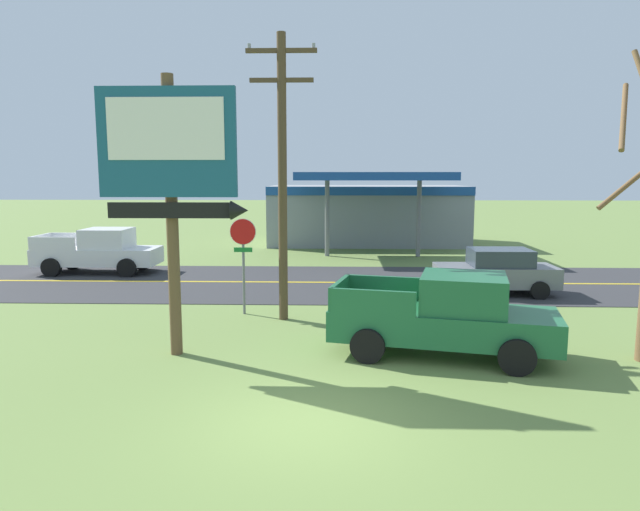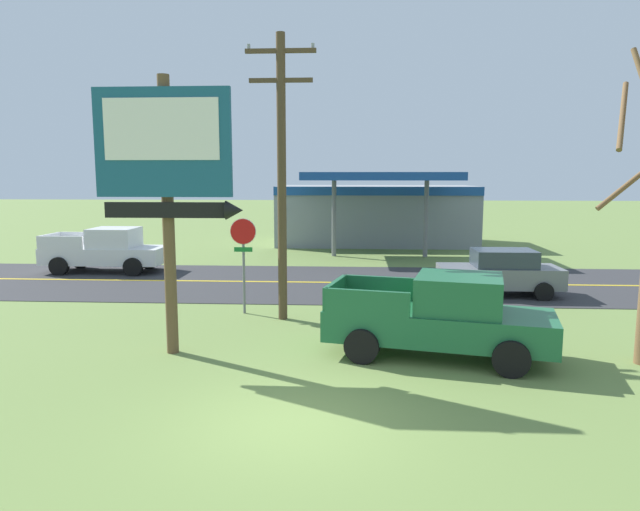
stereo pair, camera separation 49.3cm
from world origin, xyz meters
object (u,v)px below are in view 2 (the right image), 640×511
at_px(stop_sign, 243,249).
at_px(pickup_green_parked_on_lawn, 441,317).
at_px(gas_station, 376,213).
at_px(motel_sign, 167,168).
at_px(utility_pole, 282,170).
at_px(car_grey_near_lane, 500,272).
at_px(pickup_white_on_road, 107,250).

height_order(stop_sign, pickup_green_parked_on_lawn, stop_sign).
bearing_deg(gas_station, pickup_green_parked_on_lawn, -88.23).
relative_size(motel_sign, utility_pole, 0.79).
distance_m(motel_sign, utility_pole, 4.17).
xyz_separation_m(gas_station, car_grey_near_lane, (3.84, -15.33, -1.11)).
bearing_deg(stop_sign, pickup_green_parked_on_lawn, -36.15).
distance_m(utility_pole, pickup_green_parked_on_lawn, 6.34).
xyz_separation_m(motel_sign, utility_pole, (2.19, 3.54, -0.01)).
bearing_deg(gas_station, utility_pole, -100.21).
bearing_deg(motel_sign, utility_pole, 58.25).
bearing_deg(stop_sign, utility_pole, -25.60).
distance_m(stop_sign, utility_pole, 2.77).
bearing_deg(motel_sign, pickup_white_on_road, 120.05).
bearing_deg(utility_pole, stop_sign, 154.40).
height_order(pickup_green_parked_on_lawn, pickup_white_on_road, same).
bearing_deg(motel_sign, pickup_green_parked_on_lawn, 1.74).
bearing_deg(pickup_green_parked_on_lawn, stop_sign, 143.85).
relative_size(motel_sign, gas_station, 0.54).
distance_m(motel_sign, pickup_white_on_road, 13.59).
xyz_separation_m(stop_sign, pickup_green_parked_on_lawn, (5.42, -3.96, -1.06)).
distance_m(stop_sign, car_grey_near_lane, 9.23).
bearing_deg(utility_pole, pickup_green_parked_on_lawn, -38.94).
xyz_separation_m(motel_sign, car_grey_near_lane, (9.48, 7.38, -3.58)).
height_order(motel_sign, pickup_white_on_road, motel_sign).
relative_size(motel_sign, pickup_green_parked_on_lawn, 1.18).
xyz_separation_m(stop_sign, car_grey_near_lane, (8.57, 3.22, -1.20)).
relative_size(stop_sign, utility_pole, 0.36).
relative_size(stop_sign, pickup_white_on_road, 0.57).
distance_m(gas_station, car_grey_near_lane, 15.84).
bearing_deg(pickup_white_on_road, pickup_green_parked_on_lawn, -40.88).
bearing_deg(pickup_white_on_road, utility_pole, -41.76).
xyz_separation_m(gas_station, pickup_white_on_road, (-12.22, -11.33, -0.98)).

